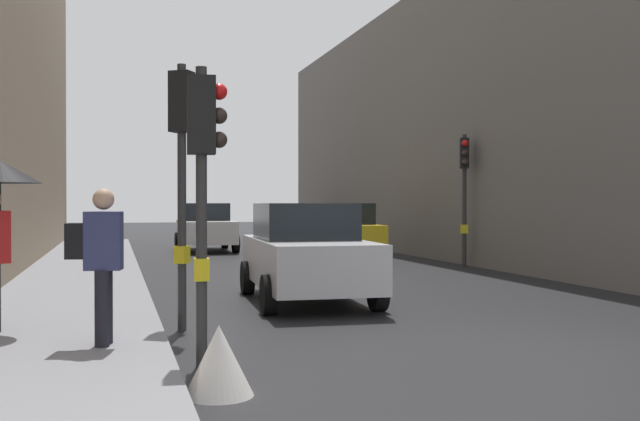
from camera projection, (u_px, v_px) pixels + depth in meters
ground_plane at (557, 350)px, 8.76m from camera, size 120.00×120.00×0.00m
sidewalk_kerb at (72, 298)px, 12.95m from camera, size 2.66×40.00×0.16m
building_facade_right at (580, 127)px, 25.40m from camera, size 12.00×32.73×8.82m
traffic_light_near_right at (183, 147)px, 10.11m from camera, size 0.44×0.37×3.69m
traffic_light_near_left at (204, 160)px, 7.86m from camera, size 0.44×0.26×3.23m
traffic_light_mid_street at (464, 176)px, 20.13m from camera, size 0.33×0.45×3.66m
car_white_compact at (205, 227)px, 26.98m from camera, size 2.03×4.20×1.76m
car_yellow_taxi at (340, 232)px, 22.76m from camera, size 2.14×4.26×1.76m
car_silver_hatchback at (306, 253)px, 13.10m from camera, size 2.19×4.29×1.76m
car_dark_suv at (281, 223)px, 32.34m from camera, size 2.18×4.28×1.76m
pedestrian_with_grey_backpack at (100, 256)px, 8.24m from camera, size 0.64×0.39×1.77m
warning_sign_triangle at (219, 360)px, 6.68m from camera, size 0.64×0.64×0.65m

